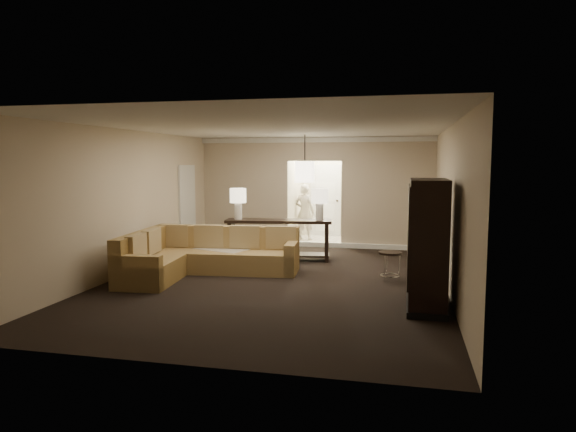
% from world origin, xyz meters
% --- Properties ---
extents(ground, '(8.00, 8.00, 0.00)m').
position_xyz_m(ground, '(0.00, 0.00, 0.00)').
color(ground, black).
rests_on(ground, ground).
extents(wall_back, '(6.00, 0.04, 2.80)m').
position_xyz_m(wall_back, '(0.00, 4.00, 1.40)').
color(wall_back, beige).
rests_on(wall_back, ground).
extents(wall_front, '(6.00, 0.04, 2.80)m').
position_xyz_m(wall_front, '(0.00, -4.00, 1.40)').
color(wall_front, beige).
rests_on(wall_front, ground).
extents(wall_left, '(0.04, 8.00, 2.80)m').
position_xyz_m(wall_left, '(-3.00, 0.00, 1.40)').
color(wall_left, beige).
rests_on(wall_left, ground).
extents(wall_right, '(0.04, 8.00, 2.80)m').
position_xyz_m(wall_right, '(3.00, 0.00, 1.40)').
color(wall_right, beige).
rests_on(wall_right, ground).
extents(ceiling, '(6.00, 8.00, 0.02)m').
position_xyz_m(ceiling, '(0.00, 0.00, 2.80)').
color(ceiling, silver).
rests_on(ceiling, wall_back).
extents(crown_molding, '(6.00, 0.10, 0.12)m').
position_xyz_m(crown_molding, '(0.00, 3.95, 2.73)').
color(crown_molding, white).
rests_on(crown_molding, wall_back).
extents(baseboard, '(6.00, 0.10, 0.12)m').
position_xyz_m(baseboard, '(0.00, 3.95, 0.06)').
color(baseboard, white).
rests_on(baseboard, ground).
extents(side_door, '(0.05, 0.90, 2.10)m').
position_xyz_m(side_door, '(-2.97, 2.80, 1.05)').
color(side_door, silver).
rests_on(side_door, ground).
extents(foyer, '(1.44, 2.02, 2.80)m').
position_xyz_m(foyer, '(0.00, 5.34, 1.30)').
color(foyer, white).
rests_on(foyer, ground).
extents(sectional_sofa, '(3.06, 2.54, 0.89)m').
position_xyz_m(sectional_sofa, '(-1.59, 0.25, 0.36)').
color(sectional_sofa, brown).
rests_on(sectional_sofa, ground).
extents(coffee_table, '(1.35, 1.35, 0.45)m').
position_xyz_m(coffee_table, '(-1.27, 1.00, 0.22)').
color(coffee_table, silver).
rests_on(coffee_table, ground).
extents(console_table, '(2.39, 0.85, 0.91)m').
position_xyz_m(console_table, '(-0.45, 2.00, 0.54)').
color(console_table, black).
rests_on(console_table, ground).
extents(armoire, '(0.57, 1.34, 1.93)m').
position_xyz_m(armoire, '(2.59, -1.14, 0.92)').
color(armoire, black).
rests_on(armoire, ground).
extents(drink_table, '(0.43, 0.43, 0.54)m').
position_xyz_m(drink_table, '(2.02, 0.51, 0.39)').
color(drink_table, black).
rests_on(drink_table, ground).
extents(table_lamp_left, '(0.36, 0.36, 0.69)m').
position_xyz_m(table_lamp_left, '(-1.35, 1.87, 1.37)').
color(table_lamp_left, silver).
rests_on(table_lamp_left, console_table).
extents(table_lamp_right, '(0.36, 0.36, 0.69)m').
position_xyz_m(table_lamp_right, '(0.45, 2.13, 1.37)').
color(table_lamp_right, silver).
rests_on(table_lamp_right, console_table).
extents(pendant_light, '(0.38, 0.38, 1.09)m').
position_xyz_m(pendant_light, '(0.00, 2.70, 1.95)').
color(pendant_light, black).
rests_on(pendant_light, ceiling).
extents(person, '(0.70, 0.54, 1.73)m').
position_xyz_m(person, '(-0.45, 5.06, 0.87)').
color(person, beige).
rests_on(person, ground).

